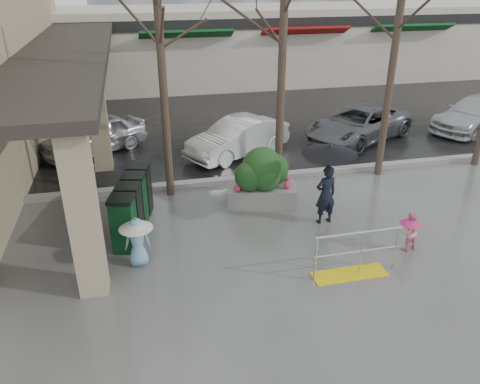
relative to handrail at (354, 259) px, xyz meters
name	(u,v)px	position (x,y,z in m)	size (l,w,h in m)	color
ground	(274,252)	(-1.36, 1.20, -0.38)	(120.00, 120.00, 0.00)	#51514F
street_asphalt	(175,70)	(-1.36, 23.20, -0.37)	(120.00, 36.00, 0.01)	black
curb	(236,180)	(-1.36, 5.20, -0.30)	(120.00, 0.30, 0.15)	gray
canopy_slab	(64,44)	(-6.16, 9.20, 3.25)	(2.80, 18.00, 0.25)	#2D2823
pillar_front	(83,212)	(-5.26, 0.70, 1.37)	(0.55, 0.55, 3.50)	tan
pillar_back	(98,116)	(-5.26, 7.20, 1.37)	(0.55, 0.55, 3.50)	tan
storefront_row	(216,45)	(0.64, 19.17, 1.64)	(34.00, 6.74, 4.00)	beige
handrail	(354,259)	(0.00, 0.00, 0.00)	(1.90, 0.50, 1.03)	yellow
tree_west	(157,3)	(-3.36, 4.80, 4.71)	(3.20, 3.20, 6.80)	#382B21
tree_mideast	(400,9)	(3.14, 4.80, 4.48)	(3.20, 3.20, 6.50)	#382B21
woman	(328,172)	(0.28, 2.27, 1.00)	(1.34, 1.34, 2.09)	black
child_pink	(409,229)	(1.64, 0.64, 0.15)	(0.49, 0.47, 0.93)	pink
child_blue	(137,237)	(-4.36, 1.40, 0.31)	(0.73, 0.73, 1.12)	#74ABCF
planter	(262,177)	(-0.97, 3.68, 0.39)	(2.01, 1.31, 1.61)	slate
news_boxes	(133,205)	(-4.41, 2.97, 0.29)	(1.08, 2.45, 1.33)	#0D3C1D
car_a	(94,135)	(-5.60, 8.80, 0.25)	(1.49, 3.70, 1.26)	silver
car_b	(238,137)	(-0.78, 7.43, 0.25)	(1.33, 3.82, 1.26)	white
car_c	(359,124)	(3.95, 7.94, 0.25)	(2.09, 4.53, 1.26)	slate
car_d	(474,114)	(9.03, 8.11, 0.25)	(1.77, 4.34, 1.26)	silver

